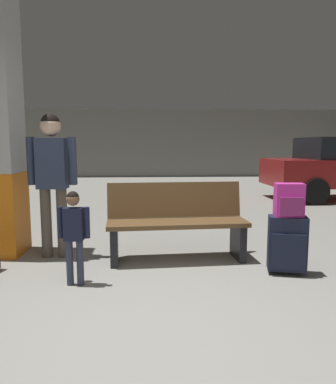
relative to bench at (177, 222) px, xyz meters
name	(u,v)px	position (x,y,z in m)	size (l,w,h in m)	color
ground_plane	(148,223)	(-0.32, 2.25, -0.49)	(18.00, 18.00, 0.10)	gray
garage_back_wall	(147,143)	(-0.32, 11.11, 0.96)	(18.00, 0.12, 2.80)	slate
bench	(177,222)	(0.00, 0.00, 0.00)	(1.63, 0.62, 0.89)	brown
suitcase	(287,244)	(1.10, -0.57, -0.12)	(0.42, 0.30, 0.60)	#191E33
backpack_bright	(289,200)	(1.10, -0.57, 0.33)	(0.30, 0.22, 0.34)	#D833A5
child	(74,228)	(-1.03, -0.75, 0.11)	(0.31, 0.19, 0.90)	#33384C
adult	(52,170)	(-1.44, 0.16, 0.60)	(0.58, 0.23, 1.68)	brown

